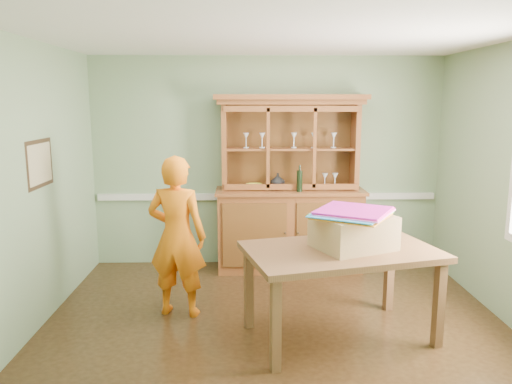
{
  "coord_description": "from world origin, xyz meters",
  "views": [
    {
      "loc": [
        -0.28,
        -4.45,
        2.14
      ],
      "look_at": [
        -0.18,
        0.4,
        1.25
      ],
      "focal_mm": 35.0,
      "sensor_mm": 36.0,
      "label": 1
    }
  ],
  "objects_px": {
    "china_hutch": "(289,209)",
    "dining_table": "(341,259)",
    "cardboard_box": "(353,232)",
    "person": "(177,236)"
  },
  "relations": [
    {
      "from": "china_hutch",
      "to": "dining_table",
      "type": "relative_size",
      "value": 1.18
    },
    {
      "from": "dining_table",
      "to": "cardboard_box",
      "type": "distance_m",
      "value": 0.27
    },
    {
      "from": "dining_table",
      "to": "person",
      "type": "height_order",
      "value": "person"
    },
    {
      "from": "person",
      "to": "cardboard_box",
      "type": "bearing_deg",
      "value": 174.12
    },
    {
      "from": "cardboard_box",
      "to": "person",
      "type": "bearing_deg",
      "value": 162.7
    },
    {
      "from": "china_hutch",
      "to": "dining_table",
      "type": "bearing_deg",
      "value": -81.34
    },
    {
      "from": "dining_table",
      "to": "cardboard_box",
      "type": "height_order",
      "value": "cardboard_box"
    },
    {
      "from": "cardboard_box",
      "to": "person",
      "type": "xyz_separation_m",
      "value": [
        -1.64,
        0.51,
        -0.18
      ]
    },
    {
      "from": "china_hutch",
      "to": "dining_table",
      "type": "distance_m",
      "value": 1.95
    },
    {
      "from": "china_hutch",
      "to": "person",
      "type": "relative_size",
      "value": 1.37
    }
  ]
}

